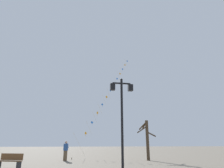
# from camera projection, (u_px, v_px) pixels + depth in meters

# --- Properties ---
(ground_plane) EXTENTS (160.00, 160.00, 0.00)m
(ground_plane) POSITION_uv_depth(u_px,v_px,m) (76.00, 159.00, 19.52)
(ground_plane) COLOR #756B5B
(twin_lantern_lamp_post) EXTENTS (1.39, 0.28, 5.33)m
(twin_lantern_lamp_post) POSITION_uv_depth(u_px,v_px,m) (122.00, 105.00, 11.41)
(twin_lantern_lamp_post) COLOR black
(twin_lantern_lamp_post) RESTS_ON ground_plane
(kite_train) EXTENTS (9.69, 13.80, 17.33)m
(kite_train) POSITION_uv_depth(u_px,v_px,m) (110.00, 91.00, 28.96)
(kite_train) COLOR brown
(kite_train) RESTS_ON ground_plane
(kite_flyer) EXTENTS (0.47, 0.60, 1.71)m
(kite_flyer) POSITION_uv_depth(u_px,v_px,m) (66.00, 150.00, 17.63)
(kite_flyer) COLOR brown
(kite_flyer) RESTS_ON ground_plane
(bare_tree) EXTENTS (1.92, 1.14, 3.65)m
(bare_tree) POSITION_uv_depth(u_px,v_px,m) (147.00, 138.00, 18.43)
(bare_tree) COLOR #423323
(bare_tree) RESTS_ON ground_plane
(park_bench) EXTENTS (1.65, 1.01, 0.89)m
(park_bench) POSITION_uv_depth(u_px,v_px,m) (10.00, 161.00, 12.13)
(park_bench) COLOR brown
(park_bench) RESTS_ON ground_plane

